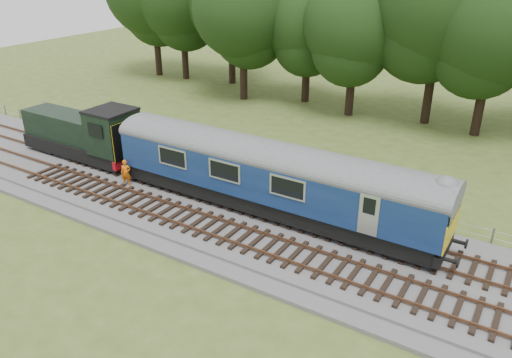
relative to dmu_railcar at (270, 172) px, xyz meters
The scene contains 9 objects.
ground 3.84m from the dmu_railcar, 29.76° to the right, with size 120.00×120.00×0.00m, color #435720.
ballast 3.72m from the dmu_railcar, 29.76° to the right, with size 70.00×7.00×0.35m, color #4C4C4F.
track_north 3.29m from the dmu_railcar, ahead, with size 67.20×2.40×0.21m.
track_south 4.45m from the dmu_railcar, 50.78° to the right, with size 67.20×2.40×0.21m.
fence 4.73m from the dmu_railcar, 51.70° to the left, with size 64.00×0.12×1.00m, color #6B6054, non-canonical shape.
tree_line 20.91m from the dmu_railcar, 83.22° to the left, with size 70.00×8.00×18.00m, color black, non-canonical shape.
dmu_railcar is the anchor object (origin of this frame).
shunter_loco 13.94m from the dmu_railcar, behind, with size 8.92×2.60×3.38m.
worker 8.93m from the dmu_railcar, 168.97° to the right, with size 0.57×0.37×1.57m, color orange.
Camera 1 is at (9.17, -18.59, 12.96)m, focal length 35.00 mm.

